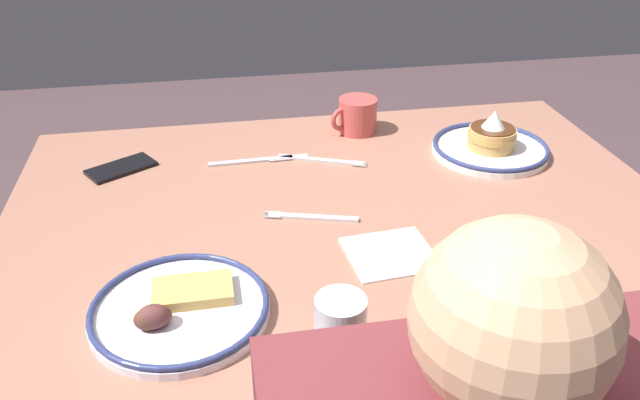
# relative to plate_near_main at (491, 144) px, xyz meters

# --- Properties ---
(dining_table) EXTENTS (1.33, 0.96, 0.74)m
(dining_table) POSITION_rel_plate_near_main_xyz_m (0.38, 0.19, -0.12)
(dining_table) COLOR #A26B55
(dining_table) RESTS_ON ground_plane
(plate_near_main) EXTENTS (0.27, 0.27, 0.10)m
(plate_near_main) POSITION_rel_plate_near_main_xyz_m (0.00, 0.00, 0.00)
(plate_near_main) COLOR white
(plate_near_main) RESTS_ON dining_table
(plate_center_pancakes) EXTENTS (0.28, 0.28, 0.05)m
(plate_center_pancakes) POSITION_rel_plate_near_main_xyz_m (0.70, 0.46, -0.01)
(plate_center_pancakes) COLOR white
(plate_center_pancakes) RESTS_ON dining_table
(coffee_mug) EXTENTS (0.12, 0.09, 0.09)m
(coffee_mug) POSITION_rel_plate_near_main_xyz_m (0.28, -0.18, 0.02)
(coffee_mug) COLOR #BF4C47
(coffee_mug) RESTS_ON dining_table
(drinking_glass) EXTENTS (0.07, 0.07, 0.11)m
(drinking_glass) POSITION_rel_plate_near_main_xyz_m (0.48, 0.60, 0.03)
(drinking_glass) COLOR silver
(drinking_glass) RESTS_ON dining_table
(cell_phone) EXTENTS (0.16, 0.14, 0.01)m
(cell_phone) POSITION_rel_plate_near_main_xyz_m (0.83, -0.06, -0.02)
(cell_phone) COLOR black
(cell_phone) RESTS_ON dining_table
(paper_napkin) EXTENTS (0.16, 0.15, 0.00)m
(paper_napkin) POSITION_rel_plate_near_main_xyz_m (0.34, 0.36, -0.02)
(paper_napkin) COLOR white
(paper_napkin) RESTS_ON dining_table
(fork_near) EXTENTS (0.19, 0.09, 0.01)m
(fork_near) POSITION_rel_plate_near_main_xyz_m (0.39, -0.02, -0.02)
(fork_near) COLOR silver
(fork_near) RESTS_ON dining_table
(fork_far) EXTENTS (0.18, 0.07, 0.01)m
(fork_far) POSITION_rel_plate_near_main_xyz_m (0.46, 0.21, -0.02)
(fork_far) COLOR silver
(fork_far) RESTS_ON dining_table
(butter_knife) EXTENTS (0.23, 0.02, 0.01)m
(butter_knife) POSITION_rel_plate_near_main_xyz_m (0.53, -0.05, -0.02)
(butter_knife) COLOR silver
(butter_knife) RESTS_ON dining_table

